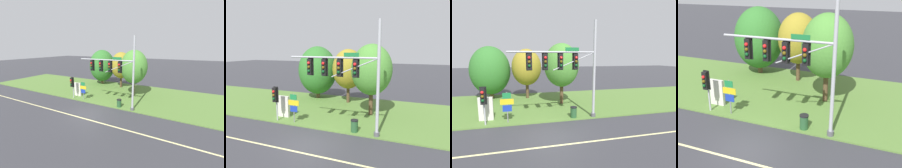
% 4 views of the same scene
% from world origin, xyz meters
% --- Properties ---
extents(ground_plane, '(160.00, 160.00, 0.00)m').
position_xyz_m(ground_plane, '(0.00, 0.00, 0.00)').
color(ground_plane, '#333338').
extents(lane_stripe, '(36.00, 0.16, 0.01)m').
position_xyz_m(lane_stripe, '(0.00, -1.20, 0.00)').
color(lane_stripe, beige).
rests_on(lane_stripe, ground).
extents(grass_verge, '(48.00, 11.50, 0.10)m').
position_xyz_m(grass_verge, '(0.00, 8.25, 0.05)').
color(grass_verge, '#517533').
rests_on(grass_verge, ground).
extents(traffic_signal_mast, '(7.08, 0.49, 7.98)m').
position_xyz_m(traffic_signal_mast, '(1.75, 2.79, 4.51)').
color(traffic_signal_mast, '#9EA0A5').
rests_on(traffic_signal_mast, grass_verge).
extents(pedestrian_signal_near_kerb, '(0.46, 0.55, 2.94)m').
position_xyz_m(pedestrian_signal_near_kerb, '(-4.64, 2.75, 2.20)').
color(pedestrian_signal_near_kerb, '#9EA0A5').
rests_on(pedestrian_signal_near_kerb, grass_verge).
extents(route_sign_post, '(1.00, 0.08, 2.41)m').
position_xyz_m(route_sign_post, '(-3.02, 3.04, 1.58)').
color(route_sign_post, slate).
rests_on(route_sign_post, grass_verge).
extents(tree_nearest_road, '(4.66, 4.66, 6.34)m').
position_xyz_m(tree_nearest_road, '(-5.54, 11.99, 3.52)').
color(tree_nearest_road, brown).
rests_on(tree_nearest_road, grass_verge).
extents(tree_left_of_mast, '(3.54, 3.54, 6.03)m').
position_xyz_m(tree_left_of_mast, '(-1.26, 11.19, 3.90)').
color(tree_left_of_mast, '#4C3823').
rests_on(tree_left_of_mast, grass_verge).
extents(tree_behind_signpost, '(3.70, 3.70, 6.51)m').
position_xyz_m(tree_behind_signpost, '(2.30, 7.60, 4.28)').
color(tree_behind_signpost, '#4C3823').
rests_on(tree_behind_signpost, grass_verge).
extents(info_kiosk, '(1.10, 0.24, 1.90)m').
position_xyz_m(info_kiosk, '(-4.74, 3.96, 1.04)').
color(info_kiosk, beige).
rests_on(info_kiosk, grass_verge).
extents(trash_bin, '(0.56, 0.56, 0.93)m').
position_xyz_m(trash_bin, '(2.29, 2.96, 0.57)').
color(trash_bin, '#234C28').
rests_on(trash_bin, grass_verge).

